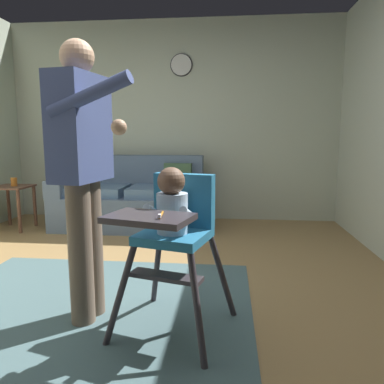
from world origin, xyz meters
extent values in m
cube|color=#A17D4D|center=(0.00, 0.00, -0.05)|extent=(5.88, 6.65, 0.10)
cube|color=beige|center=(0.00, 2.56, 1.29)|extent=(5.08, 0.06, 2.58)
cube|color=#486468|center=(-0.15, -0.54, 0.00)|extent=(2.12, 2.55, 0.01)
cube|color=slate|center=(-0.44, 1.98, 0.20)|extent=(1.74, 0.84, 0.40)
cube|color=slate|center=(-0.44, 2.31, 0.63)|extent=(1.74, 0.22, 0.46)
cube|color=slate|center=(-1.22, 1.98, 0.50)|extent=(0.20, 0.84, 0.20)
cube|color=slate|center=(0.34, 1.98, 0.50)|extent=(0.20, 0.84, 0.20)
cube|color=slate|center=(-0.81, 1.93, 0.46)|extent=(0.66, 0.60, 0.11)
cube|color=slate|center=(-0.08, 1.93, 0.46)|extent=(0.66, 0.60, 0.11)
cube|color=#4C6B47|center=(0.13, 2.18, 0.60)|extent=(0.35, 0.13, 0.34)
cylinder|color=#363036|center=(0.18, -0.49, 0.26)|extent=(0.19, 0.13, 0.54)
cylinder|color=#363036|center=(0.61, -0.61, 0.26)|extent=(0.13, 0.19, 0.54)
cylinder|color=#363036|center=(0.30, -0.07, 0.26)|extent=(0.13, 0.19, 0.54)
cylinder|color=#363036|center=(0.72, -0.18, 0.26)|extent=(0.19, 0.13, 0.54)
cube|color=teal|center=(0.45, -0.34, 0.55)|extent=(0.44, 0.44, 0.05)
cube|color=teal|center=(0.49, -0.19, 0.73)|extent=(0.37, 0.16, 0.31)
cube|color=#363036|center=(0.38, -0.62, 0.72)|extent=(0.45, 0.36, 0.03)
cube|color=#363036|center=(0.43, -0.44, 0.36)|extent=(0.41, 0.20, 0.02)
cylinder|color=silver|center=(0.45, -0.36, 0.69)|extent=(0.21, 0.21, 0.22)
sphere|color=brown|center=(0.45, -0.37, 0.87)|extent=(0.15, 0.15, 0.15)
cylinder|color=silver|center=(0.34, -0.37, 0.70)|extent=(0.08, 0.15, 0.10)
cylinder|color=silver|center=(0.54, -0.42, 0.70)|extent=(0.08, 0.15, 0.10)
cylinder|color=#C67A23|center=(0.44, -0.63, 0.74)|extent=(0.02, 0.13, 0.01)
cube|color=white|center=(0.44, -0.69, 0.75)|extent=(0.01, 0.02, 0.02)
cylinder|color=#745E4D|center=(-0.10, -0.31, 0.42)|extent=(0.14, 0.14, 0.85)
cylinder|color=#745E4D|center=(-0.08, -0.19, 0.42)|extent=(0.14, 0.14, 0.85)
cube|color=#414F83|center=(-0.09, -0.25, 1.15)|extent=(0.26, 0.43, 0.60)
sphere|color=tan|center=(-0.09, -0.25, 1.54)|extent=(0.19, 0.19, 0.19)
cylinder|color=#414F83|center=(0.05, -0.46, 1.31)|extent=(0.48, 0.14, 0.23)
sphere|color=tan|center=(0.20, -0.48, 1.15)|extent=(0.08, 0.08, 0.08)
cylinder|color=#414F83|center=(-0.05, -0.02, 1.15)|extent=(0.07, 0.07, 0.54)
cube|color=brown|center=(-1.79, 1.73, 0.51)|extent=(0.40, 0.40, 0.02)
cylinder|color=brown|center=(-1.62, 1.56, 0.25)|extent=(0.04, 0.04, 0.50)
cylinder|color=brown|center=(-1.96, 1.90, 0.25)|extent=(0.04, 0.04, 0.50)
cylinder|color=brown|center=(-1.62, 1.90, 0.25)|extent=(0.04, 0.04, 0.50)
cylinder|color=orange|center=(-1.76, 1.73, 0.57)|extent=(0.07, 0.07, 0.10)
cylinder|color=white|center=(0.13, 2.51, 2.00)|extent=(0.26, 0.03, 0.26)
cylinder|color=black|center=(0.13, 2.52, 2.00)|extent=(0.29, 0.02, 0.29)
camera|label=1|loc=(0.75, -2.27, 1.10)|focal=33.97mm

